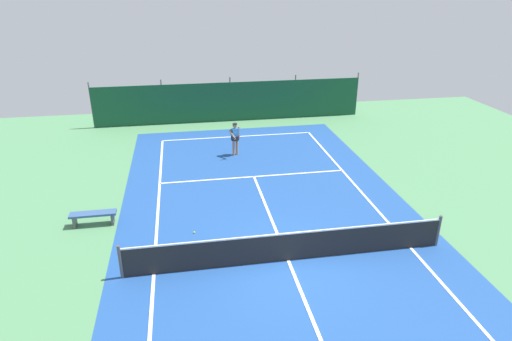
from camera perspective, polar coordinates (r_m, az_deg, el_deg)
The scene contains 8 objects.
ground_plane at distance 14.01m, azimuth 4.19°, elevation -11.57°, with size 36.00×36.00×0.00m, color #4C8456.
court_surface at distance 14.01m, azimuth 4.19°, elevation -11.56°, with size 11.02×26.60×0.01m.
tennis_net at distance 13.72m, azimuth 4.26°, elevation -9.82°, with size 10.12×0.10×1.10m.
back_fence at distance 27.67m, azimuth -3.42°, elevation 8.08°, with size 16.30×0.98×2.70m.
tennis_player at distance 21.60m, azimuth -2.74°, elevation 4.41°, with size 0.56×0.83×1.64m.
tennis_ball_near_player at distance 15.43m, azimuth -8.03°, elevation -7.98°, with size 0.07×0.07×0.07m, color #CCDB33.
parked_car at distance 29.40m, azimuth -5.62°, elevation 9.29°, with size 2.27×4.33×1.68m.
courtside_bench at distance 16.64m, azimuth -20.41°, elevation -5.52°, with size 1.60×0.40×0.49m.
Camera 1 is at (-2.94, -11.08, 8.06)m, focal length 30.76 mm.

